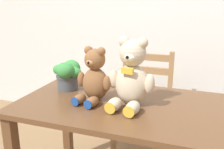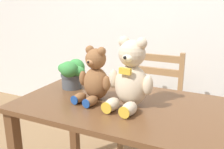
% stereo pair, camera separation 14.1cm
% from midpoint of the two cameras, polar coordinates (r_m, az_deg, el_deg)
% --- Properties ---
extents(wall_back, '(8.00, 0.04, 2.60)m').
position_cam_midpoint_polar(wall_back, '(2.53, 16.94, 15.85)').
color(wall_back, silver).
rests_on(wall_back, ground_plane).
extents(dining_table, '(1.32, 0.71, 0.73)m').
position_cam_midpoint_polar(dining_table, '(1.48, 7.07, -10.88)').
color(dining_table, brown).
rests_on(dining_table, ground_plane).
extents(wooden_chair_behind, '(0.46, 0.39, 0.88)m').
position_cam_midpoint_polar(wooden_chair_behind, '(2.23, 11.01, -5.88)').
color(wooden_chair_behind, '#997047').
rests_on(wooden_chair_behind, ground_plane).
extents(teddy_bear_left, '(0.23, 0.24, 0.32)m').
position_cam_midpoint_polar(teddy_bear_left, '(1.45, -1.16, -0.70)').
color(teddy_bear_left, brown).
rests_on(teddy_bear_left, dining_table).
extents(teddy_bear_right, '(0.27, 0.28, 0.38)m').
position_cam_midpoint_polar(teddy_bear_right, '(1.36, 7.26, -0.73)').
color(teddy_bear_right, beige).
rests_on(teddy_bear_right, dining_table).
extents(potted_plant, '(0.20, 0.19, 0.19)m').
position_cam_midpoint_polar(potted_plant, '(1.67, -6.69, 0.32)').
color(potted_plant, '#4C5156').
rests_on(potted_plant, dining_table).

